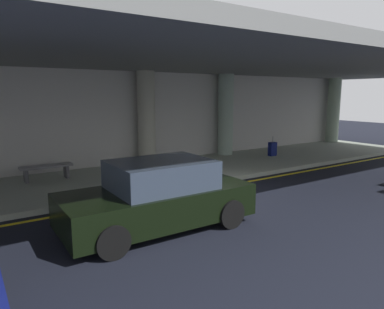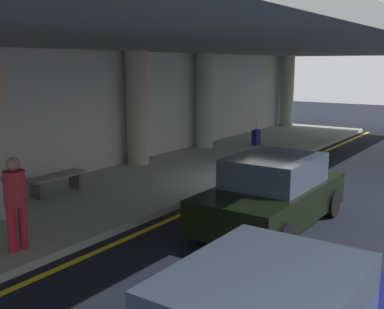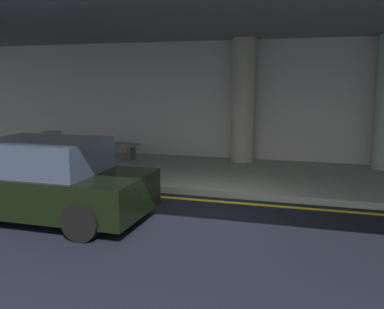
# 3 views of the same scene
# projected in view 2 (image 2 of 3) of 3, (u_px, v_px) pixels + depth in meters

# --- Properties ---
(ground_plane) EXTENTS (60.00, 60.00, 0.00)m
(ground_plane) POSITION_uv_depth(u_px,v_px,m) (270.00, 189.00, 13.13)
(ground_plane) COLOR black
(sidewalk) EXTENTS (26.00, 4.20, 0.15)m
(sidewalk) POSITION_uv_depth(u_px,v_px,m) (179.00, 172.00, 14.84)
(sidewalk) COLOR #959E90
(sidewalk) RESTS_ON ground
(lane_stripe_yellow) EXTENTS (26.00, 0.14, 0.01)m
(lane_stripe_yellow) POSITION_uv_depth(u_px,v_px,m) (247.00, 185.00, 13.51)
(lane_stripe_yellow) COLOR yellow
(lane_stripe_yellow) RESTS_ON ground
(support_column_left_mid) EXTENTS (0.70, 0.70, 3.65)m
(support_column_left_mid) POSITION_uv_depth(u_px,v_px,m) (137.00, 108.00, 15.40)
(support_column_left_mid) COLOR #9B9A8B
(support_column_left_mid) RESTS_ON sidewalk
(support_column_center) EXTENTS (0.70, 0.70, 3.65)m
(support_column_center) POSITION_uv_depth(u_px,v_px,m) (204.00, 101.00, 18.64)
(support_column_center) COLOR #8EA394
(support_column_center) RESTS_ON sidewalk
(support_column_right_mid) EXTENTS (0.70, 0.70, 3.65)m
(support_column_right_mid) POSITION_uv_depth(u_px,v_px,m) (287.00, 91.00, 25.12)
(support_column_right_mid) COLOR #90A58E
(support_column_right_mid) RESTS_ON sidewalk
(ceiling_overhang) EXTENTS (28.00, 13.20, 0.30)m
(ceiling_overhang) POSITION_uv_depth(u_px,v_px,m) (192.00, 44.00, 13.83)
(ceiling_overhang) COLOR slate
(ceiling_overhang) RESTS_ON support_column_far_left
(terminal_back_wall) EXTENTS (26.00, 0.30, 3.80)m
(terminal_back_wall) POSITION_uv_depth(u_px,v_px,m) (123.00, 110.00, 15.75)
(terminal_back_wall) COLOR #B4B2AE
(terminal_back_wall) RESTS_ON ground
(car_black) EXTENTS (4.10, 1.92, 1.50)m
(car_black) POSITION_uv_depth(u_px,v_px,m) (272.00, 193.00, 10.05)
(car_black) COLOR black
(car_black) RESTS_ON ground
(traveler_with_luggage) EXTENTS (0.38, 0.38, 1.68)m
(traveler_with_luggage) POSITION_uv_depth(u_px,v_px,m) (15.00, 198.00, 8.27)
(traveler_with_luggage) COLOR #A91A27
(traveler_with_luggage) RESTS_ON sidewalk
(suitcase_upright_primary) EXTENTS (0.36, 0.22, 0.90)m
(suitcase_upright_primary) POSITION_uv_depth(u_px,v_px,m) (256.00, 137.00, 19.32)
(suitcase_upright_primary) COLOR #0C1655
(suitcase_upright_primary) RESTS_ON sidewalk
(bench_metal) EXTENTS (1.60, 0.50, 0.48)m
(bench_metal) POSITION_uv_depth(u_px,v_px,m) (56.00, 180.00, 12.07)
(bench_metal) COLOR slate
(bench_metal) RESTS_ON sidewalk
(trash_bin_steel) EXTENTS (0.56, 0.56, 0.85)m
(trash_bin_steel) POSITION_uv_depth(u_px,v_px,m) (3.00, 197.00, 10.27)
(trash_bin_steel) COLOR gray
(trash_bin_steel) RESTS_ON sidewalk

